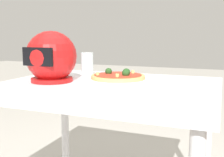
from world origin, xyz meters
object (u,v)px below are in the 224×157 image
object	(u,v)px
drinking_glass	(87,64)
dining_table	(106,102)
pizza	(118,76)
motorcycle_helmet	(51,58)

from	to	relation	value
drinking_glass	dining_table	bearing A→B (deg)	133.10
drinking_glass	pizza	bearing A→B (deg)	155.38
pizza	drinking_glass	size ratio (longest dim) A/B	2.05
pizza	motorcycle_helmet	bearing A→B (deg)	25.34
dining_table	motorcycle_helmet	world-z (taller)	motorcycle_helmet
pizza	motorcycle_helmet	distance (m)	0.35
pizza	drinking_glass	xyz separation A→B (m)	(0.23, -0.11, 0.04)
motorcycle_helmet	drinking_glass	distance (m)	0.27
motorcycle_helmet	drinking_glass	world-z (taller)	motorcycle_helmet
motorcycle_helmet	pizza	bearing A→B (deg)	-154.66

